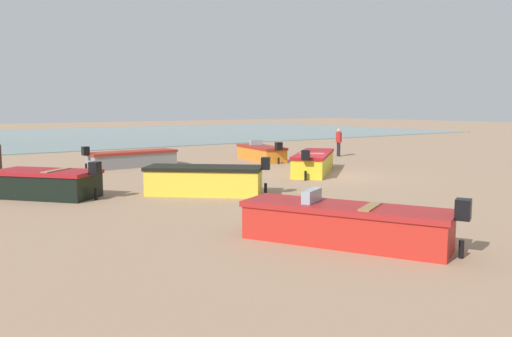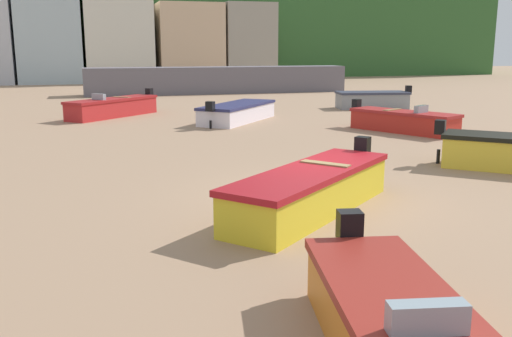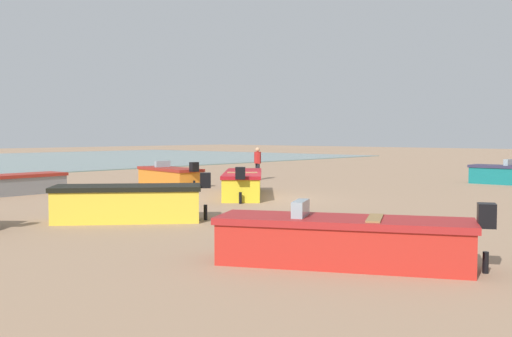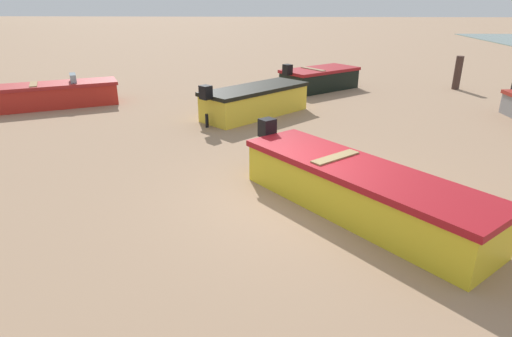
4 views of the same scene
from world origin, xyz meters
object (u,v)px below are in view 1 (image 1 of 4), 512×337
boat_orange_4 (261,153)px  boat_grey_3 (132,159)px  boat_black_8 (46,184)px  boat_red_6 (345,224)px  beach_walker_foreground (339,140)px  boat_yellow_9 (205,180)px  boat_yellow_5 (314,162)px

boat_orange_4 → boat_grey_3: bearing=-178.1°
boat_orange_4 → boat_black_8: size_ratio=1.19×
boat_orange_4 → boat_red_6: (9.04, 15.03, 0.02)m
boat_grey_3 → beach_walker_foreground: (-11.94, 1.94, 0.56)m
boat_grey_3 → boat_red_6: size_ratio=1.01×
boat_orange_4 → boat_yellow_9: size_ratio=1.13×
boat_orange_4 → boat_yellow_9: boat_yellow_9 is taller
boat_yellow_5 → boat_grey_3: bearing=178.9°
boat_yellow_5 → boat_black_8: 11.23m
boat_red_6 → beach_walker_foreground: beach_walker_foreground is taller
boat_grey_3 → beach_walker_foreground: beach_walker_foreground is taller
boat_black_8 → boat_red_6: bearing=-109.3°
boat_orange_4 → boat_red_6: bearing=-109.6°
boat_yellow_5 → beach_walker_foreground: bearing=86.6°
boat_red_6 → boat_black_8: (3.52, -9.74, 0.02)m
boat_red_6 → beach_walker_foreground: size_ratio=2.81×
boat_grey_3 → boat_yellow_9: size_ratio=1.23×
boat_yellow_5 → boat_black_8: (11.23, -0.33, -0.00)m
boat_orange_4 → boat_yellow_9: (8.17, 7.79, 0.07)m
boat_red_6 → boat_yellow_9: 7.29m
boat_orange_4 → boat_black_8: 13.63m
boat_orange_4 → boat_yellow_5: boat_yellow_5 is taller
boat_grey_3 → boat_orange_4: bearing=78.3°
boat_orange_4 → beach_walker_foreground: (-5.05, 0.79, 0.54)m
boat_orange_4 → boat_yellow_9: 11.29m
boat_orange_4 → boat_black_8: bearing=-145.7°
boat_grey_3 → boat_red_6: 16.32m
boat_orange_4 → boat_red_6: 17.54m
boat_orange_4 → boat_black_8: boat_black_8 is taller
boat_grey_3 → boat_yellow_5: bearing=37.2°
boat_yellow_5 → beach_walker_foreground: (-6.38, -4.83, 0.50)m
boat_red_6 → boat_yellow_5: bearing=24.5°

